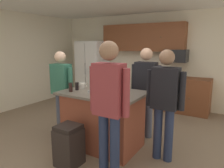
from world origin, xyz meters
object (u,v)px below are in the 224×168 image
object	(u,v)px
glass_stout_tall	(109,84)
glass_dark_ale	(77,86)
tumbler_amber	(71,87)
person_elder_center	(109,101)
glass_short_whisky	(122,87)
mug_blue_stoneware	(105,94)
microwave_over_range	(176,56)
kitchen_island	(103,119)
glass_pilsner	(93,84)
person_guest_by_door	(165,98)
mug_ceramic_white	(83,86)
trash_bin	(69,145)
person_guest_right	(145,87)
serving_tray	(104,92)
person_host_foreground	(62,87)
refrigerator	(92,70)

from	to	relation	value
glass_stout_tall	glass_dark_ale	world-z (taller)	glass_stout_tall
tumbler_amber	person_elder_center	bearing A→B (deg)	-22.58
person_elder_center	glass_dark_ale	world-z (taller)	person_elder_center
glass_short_whisky	mug_blue_stoneware	xyz separation A→B (m)	(-0.04, -0.45, -0.03)
microwave_over_range	glass_stout_tall	xyz separation A→B (m)	(-0.57, -2.37, -0.40)
kitchen_island	glass_stout_tall	distance (m)	0.64
glass_pilsner	mug_blue_stoneware	xyz separation A→B (m)	(0.50, -0.39, -0.03)
glass_short_whisky	person_guest_by_door	bearing A→B (deg)	-4.84
glass_stout_tall	mug_ceramic_white	world-z (taller)	glass_stout_tall
glass_dark_ale	trash_bin	bearing A→B (deg)	-60.47
kitchen_island	person_guest_right	size ratio (longest dim) A/B	0.81
mug_blue_stoneware	serving_tray	distance (m)	0.29
person_elder_center	glass_short_whisky	world-z (taller)	person_elder_center
glass_dark_ale	serving_tray	world-z (taller)	glass_dark_ale
mug_ceramic_white	person_guest_right	bearing A→B (deg)	36.53
person_host_foreground	person_elder_center	world-z (taller)	person_elder_center
person_guest_right	refrigerator	bearing A→B (deg)	-92.97
tumbler_amber	trash_bin	world-z (taller)	tumbler_amber
mug_ceramic_white	glass_stout_tall	bearing A→B (deg)	34.57
microwave_over_range	trash_bin	bearing A→B (deg)	-100.09
mug_ceramic_white	glass_dark_ale	bearing A→B (deg)	-92.46
person_guest_by_door	trash_bin	size ratio (longest dim) A/B	2.75
glass_short_whisky	glass_dark_ale	size ratio (longest dim) A/B	1.22
mug_ceramic_white	tumbler_amber	bearing A→B (deg)	-91.69
serving_tray	mug_blue_stoneware	bearing A→B (deg)	-53.20
refrigerator	person_elder_center	size ratio (longest dim) A/B	1.02
person_elder_center	glass_pilsner	bearing A→B (deg)	7.15
refrigerator	mug_ceramic_white	xyz separation A→B (m)	(1.64, -2.52, 0.10)
tumbler_amber	glass_short_whisky	size ratio (longest dim) A/B	0.92
glass_pilsner	glass_short_whisky	size ratio (longest dim) A/B	0.97
glass_short_whisky	trash_bin	bearing A→B (deg)	-112.10
glass_stout_tall	mug_ceramic_white	distance (m)	0.48
mug_blue_stoneware	glass_pilsner	bearing A→B (deg)	141.95
person_guest_by_door	serving_tray	world-z (taller)	person_guest_by_door
mug_ceramic_white	glass_dark_ale	xyz separation A→B (m)	(-0.01, -0.15, 0.02)
glass_stout_tall	glass_short_whisky	size ratio (longest dim) A/B	0.97
mug_blue_stoneware	trash_bin	world-z (taller)	mug_blue_stoneware
glass_stout_tall	serving_tray	size ratio (longest dim) A/B	0.37
glass_pilsner	mug_ceramic_white	bearing A→B (deg)	-159.69
refrigerator	kitchen_island	xyz separation A→B (m)	(2.09, -2.56, -0.43)
refrigerator	mug_ceramic_white	size ratio (longest dim) A/B	13.78
person_guest_right	serving_tray	bearing A→B (deg)	4.79
refrigerator	person_host_foreground	bearing A→B (deg)	-66.67
person_guest_right	person_host_foreground	distance (m)	1.63
person_guest_right	person_elder_center	xyz separation A→B (m)	(0.09, -1.42, 0.07)
microwave_over_range	person_guest_right	xyz separation A→B (m)	(-0.04, -1.95, -0.48)
person_guest_right	person_host_foreground	xyz separation A→B (m)	(-1.49, -0.64, -0.04)
refrigerator	glass_short_whisky	world-z (taller)	refrigerator
tumbler_amber	mug_ceramic_white	size ratio (longest dim) A/B	1.15
refrigerator	kitchen_island	bearing A→B (deg)	-50.72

